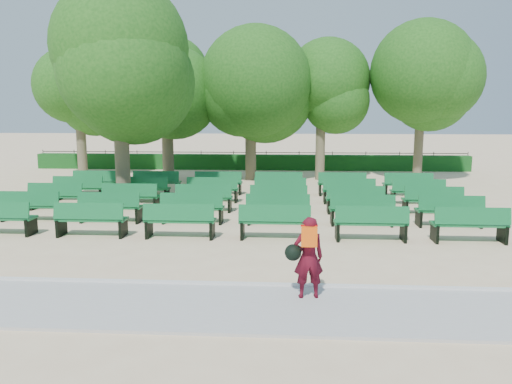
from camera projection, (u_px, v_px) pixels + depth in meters
ground at (217, 220)px, 16.36m from camera, size 120.00×120.00×0.00m
paving at (160, 306)px, 9.07m from camera, size 30.00×2.20×0.06m
curb at (174, 283)px, 10.20m from camera, size 30.00×0.12×0.10m
hedge at (249, 162)px, 30.08m from camera, size 26.00×0.70×0.90m
fence at (250, 169)px, 30.54m from camera, size 26.00×0.10×1.02m
tree_line at (244, 178)px, 26.21m from camera, size 21.80×6.80×7.04m
bench_array at (241, 209)px, 17.61m from camera, size 2.01×0.71×1.25m
tree_among at (118, 67)px, 18.12m from camera, size 5.54×5.54×7.61m
person at (307, 256)px, 9.29m from camera, size 0.75×0.47×1.55m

